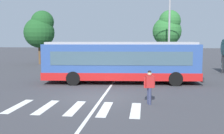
{
  "coord_description": "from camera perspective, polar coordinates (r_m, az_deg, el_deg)",
  "views": [
    {
      "loc": [
        2.64,
        -14.13,
        3.3
      ],
      "look_at": [
        0.36,
        4.04,
        1.3
      ],
      "focal_mm": 41.68,
      "sensor_mm": 36.0,
      "label": 1
    }
  ],
  "objects": [
    {
      "name": "city_transit_bus",
      "position": [
        19.36,
        2.0,
        1.15
      ],
      "size": [
        11.67,
        3.61,
        3.06
      ],
      "color": "black",
      "rests_on": "ground_plane"
    },
    {
      "name": "twin_arm_street_lamp",
      "position": [
        27.06,
        12.54,
        11.99
      ],
      "size": [
        4.05,
        0.32,
        10.09
      ],
      "color": "#939399",
      "rests_on": "ground_plane"
    },
    {
      "name": "background_tree_right",
      "position": [
        35.64,
        12.14,
        8.29
      ],
      "size": [
        3.82,
        3.82,
        7.05
      ],
      "color": "brown",
      "rests_on": "ground_plane"
    },
    {
      "name": "parked_car_champagne",
      "position": [
        28.85,
        -2.26,
        1.19
      ],
      "size": [
        2.26,
        4.66,
        1.35
      ],
      "color": "black",
      "rests_on": "ground_plane"
    },
    {
      "name": "parked_car_black",
      "position": [
        28.53,
        8.71,
        1.07
      ],
      "size": [
        2.19,
        4.64,
        1.35
      ],
      "color": "black",
      "rests_on": "ground_plane"
    },
    {
      "name": "parked_car_charcoal",
      "position": [
        28.84,
        3.44,
        1.18
      ],
      "size": [
        1.96,
        4.54,
        1.35
      ],
      "color": "black",
      "rests_on": "ground_plane"
    },
    {
      "name": "background_tree_left",
      "position": [
        34.93,
        -15.48,
        7.92
      ],
      "size": [
        3.88,
        3.88,
        6.89
      ],
      "color": "brown",
      "rests_on": "ground_plane"
    },
    {
      "name": "crosswalk_painted_stripes",
      "position": [
        12.68,
        -8.09,
        -8.9
      ],
      "size": [
        6.22,
        2.68,
        0.01
      ],
      "color": "silver",
      "rests_on": "ground_plane"
    },
    {
      "name": "pedestrian_crossing_street",
      "position": [
        13.23,
        8.2,
        -3.99
      ],
      "size": [
        0.56,
        0.37,
        1.72
      ],
      "color": "#333856",
      "rests_on": "ground_plane"
    },
    {
      "name": "lane_center_line",
      "position": [
        16.63,
        -1.01,
        -5.21
      ],
      "size": [
        0.16,
        24.0,
        0.01
      ],
      "primitive_type": "cube",
      "color": "silver",
      "rests_on": "ground_plane"
    },
    {
      "name": "ground_plane",
      "position": [
        14.75,
        -3.36,
        -6.71
      ],
      "size": [
        160.0,
        160.0,
        0.0
      ],
      "primitive_type": "plane",
      "color": "#3D3D42"
    }
  ]
}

